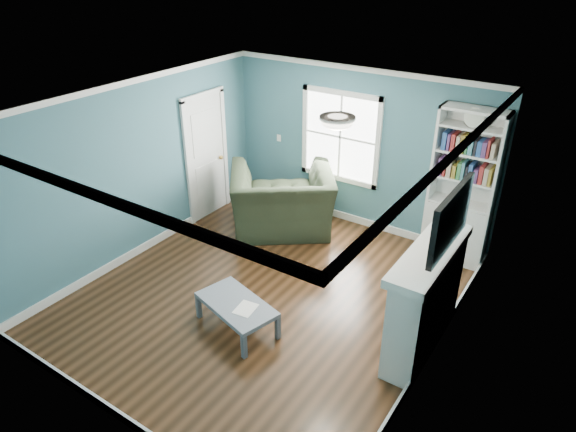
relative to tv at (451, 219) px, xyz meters
The scene contains 13 objects.
floor 2.80m from the tv, behind, with size 5.00×5.00×0.00m, color black.
room_walls 2.21m from the tv, behind, with size 5.00×5.00×5.00m.
trim 2.26m from the tv, behind, with size 4.50×5.00×2.60m.
window 3.40m from the tv, 137.57° to the left, with size 1.40×0.06×1.50m.
bookshelf 2.29m from the tv, 101.57° to the left, with size 0.90×0.35×2.31m.
fireplace 1.10m from the tv, behind, with size 0.44×1.58×1.30m.
tv is the anchor object (origin of this frame).
door 4.63m from the tv, 164.80° to the left, with size 0.12×0.98×2.17m.
ceiling_fixture 1.54m from the tv, behind, with size 0.38×0.38×0.15m.
light_switch 4.38m from the tv, 148.30° to the left, with size 0.08×0.01×0.12m, color white.
recliner 3.50m from the tv, 155.26° to the left, with size 1.59×1.04×1.39m, color black.
coffee_table 2.70m from the tv, 156.00° to the right, with size 1.13×0.80×0.37m.
paper_sheet 2.56m from the tv, 153.61° to the right, with size 0.22×0.28×0.00m, color white.
Camera 1 is at (3.36, -4.52, 4.19)m, focal length 32.00 mm.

